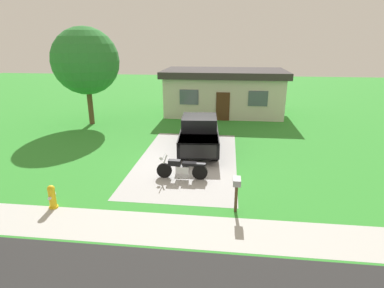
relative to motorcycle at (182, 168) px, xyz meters
name	(u,v)px	position (x,y,z in m)	size (l,w,h in m)	color
ground_plane	(187,160)	(-0.03, 2.19, -0.47)	(80.00, 80.00, 0.00)	green
driveway_pad	(187,160)	(-0.03, 2.19, -0.47)	(4.83, 8.94, 0.01)	#AFAFAF
sidewalk_strip	(163,229)	(-0.03, -3.81, -0.47)	(36.00, 1.80, 0.01)	#B8B8B3
motorcycle	(182,168)	(0.00, 0.00, 0.00)	(2.21, 0.70, 1.09)	black
pickup_truck	(199,131)	(0.38, 4.14, 0.48)	(2.39, 5.75, 1.90)	black
fire_hydrant	(52,197)	(-4.18, -2.97, -0.05)	(0.32, 0.40, 0.87)	yellow
mailbox	(237,186)	(2.27, -2.47, 0.51)	(0.26, 0.48, 1.26)	#4C3823
shade_tree	(86,61)	(-7.78, 8.48, 3.89)	(4.49, 4.49, 6.62)	brown
neighbor_house	(224,91)	(1.52, 13.06, 1.32)	(9.60, 5.60, 3.50)	beige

